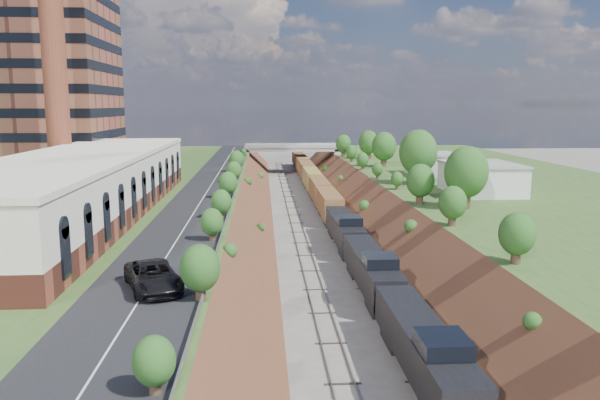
{
  "coord_description": "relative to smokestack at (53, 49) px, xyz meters",
  "views": [
    {
      "loc": [
        -7.54,
        -28.47,
        17.5
      ],
      "look_at": [
        -2.99,
        41.5,
        6.0
      ],
      "focal_mm": 35.0,
      "sensor_mm": 36.0,
      "label": 1
    }
  ],
  "objects": [
    {
      "name": "rail_left_track",
      "position": [
        33.4,
        4.0,
        -24.91
      ],
      "size": [
        1.58,
        180.0,
        0.18
      ],
      "primitive_type": "cube",
      "color": "gray",
      "rests_on": "ground"
    },
    {
      "name": "embankment_left",
      "position": [
        25.0,
        4.0,
        -25.0
      ],
      "size": [
        10.0,
        180.0,
        10.0
      ],
      "primitive_type": "cube",
      "rotation": [
        0.0,
        0.79,
        0.0
      ],
      "color": "brown",
      "rests_on": "ground"
    },
    {
      "name": "highrise_tower",
      "position": [
        -8.0,
        16.0,
        7.88
      ],
      "size": [
        22.0,
        22.0,
        53.9
      ],
      "color": "brown",
      "rests_on": "platform_left"
    },
    {
      "name": "smokestack",
      "position": [
        0.0,
        0.0,
        0.0
      ],
      "size": [
        3.2,
        3.2,
        40.0
      ],
      "primitive_type": "cylinder",
      "color": "brown",
      "rests_on": "platform_left"
    },
    {
      "name": "commercial_building",
      "position": [
        8.0,
        -18.0,
        -16.49
      ],
      "size": [
        14.3,
        62.3,
        7.0
      ],
      "color": "brown",
      "rests_on": "platform_left"
    },
    {
      "name": "freight_train",
      "position": [
        38.6,
        17.21,
        -22.52
      ],
      "size": [
        2.83,
        145.06,
        4.55
      ],
      "color": "black",
      "rests_on": "ground"
    },
    {
      "name": "platform_left",
      "position": [
        3.0,
        4.0,
        -22.5
      ],
      "size": [
        44.0,
        180.0,
        5.0
      ],
      "primitive_type": "cube",
      "color": "#2E5422",
      "rests_on": "ground"
    },
    {
      "name": "suv",
      "position": [
        21.03,
        -45.84,
        -18.97
      ],
      "size": [
        5.29,
        7.39,
        1.87
      ],
      "primitive_type": "imported",
      "rotation": [
        0.0,
        0.0,
        0.36
      ],
      "color": "black",
      "rests_on": "road"
    },
    {
      "name": "guardrail",
      "position": [
        24.6,
        3.8,
        -19.45
      ],
      "size": [
        0.1,
        171.0,
        0.7
      ],
      "color": "#99999E",
      "rests_on": "platform_left"
    },
    {
      "name": "rail_right_track",
      "position": [
        38.6,
        4.0,
        -24.91
      ],
      "size": [
        1.58,
        180.0,
        0.18
      ],
      "primitive_type": "cube",
      "color": "gray",
      "rests_on": "ground"
    },
    {
      "name": "road",
      "position": [
        20.5,
        4.0,
        -19.95
      ],
      "size": [
        8.0,
        180.0,
        0.1
      ],
      "primitive_type": "cube",
      "color": "black",
      "rests_on": "platform_left"
    },
    {
      "name": "embankment_right",
      "position": [
        47.0,
        4.0,
        -25.0
      ],
      "size": [
        10.0,
        180.0,
        10.0
      ],
      "primitive_type": "cube",
      "rotation": [
        0.0,
        0.79,
        0.0
      ],
      "color": "brown",
      "rests_on": "ground"
    },
    {
      "name": "overpass",
      "position": [
        36.0,
        66.0,
        -20.08
      ],
      "size": [
        24.5,
        8.3,
        7.4
      ],
      "color": "gray",
      "rests_on": "ground"
    },
    {
      "name": "platform_right",
      "position": [
        69.0,
        4.0,
        -22.5
      ],
      "size": [
        44.0,
        180.0,
        5.0
      ],
      "primitive_type": "cube",
      "color": "#2E5422",
      "rests_on": "ground"
    },
    {
      "name": "tree_right_large",
      "position": [
        53.0,
        -16.0,
        -15.62
      ],
      "size": [
        5.25,
        5.25,
        7.61
      ],
      "color": "#473323",
      "rests_on": "platform_right"
    },
    {
      "name": "white_building_near",
      "position": [
        59.5,
        -4.0,
        -18.0
      ],
      "size": [
        9.0,
        12.0,
        4.0
      ],
      "primitive_type": "cube",
      "color": "silver",
      "rests_on": "platform_right"
    },
    {
      "name": "tree_left_crest",
      "position": [
        24.2,
        -36.0,
        -17.96
      ],
      "size": [
        2.45,
        2.45,
        3.55
      ],
      "color": "#473323",
      "rests_on": "platform_left"
    },
    {
      "name": "white_building_far",
      "position": [
        59.0,
        18.0,
        -18.2
      ],
      "size": [
        8.0,
        10.0,
        3.6
      ],
      "primitive_type": "cube",
      "color": "silver",
      "rests_on": "platform_right"
    }
  ]
}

